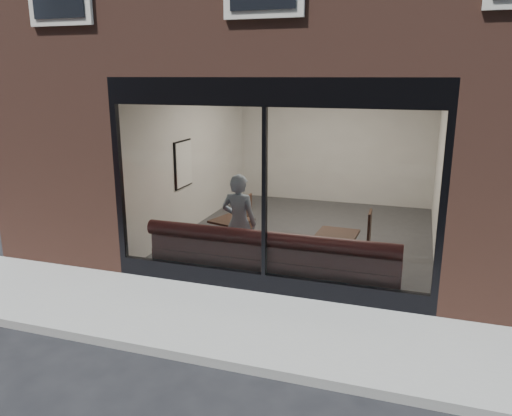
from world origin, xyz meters
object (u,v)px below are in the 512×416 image
(person, at_px, (239,223))
(cafe_table_left, at_px, (231,221))
(cafe_chair_left, at_px, (239,230))
(cafe_table_right, at_px, (337,234))
(cafe_chair_right, at_px, (357,249))
(banquette, at_px, (272,269))

(person, xyz_separation_m, cafe_table_left, (-0.29, 0.40, -0.10))
(cafe_table_left, distance_m, cafe_chair_left, 1.18)
(cafe_table_right, relative_size, cafe_chair_right, 1.51)
(banquette, height_order, cafe_table_right, cafe_table_right)
(cafe_table_left, bearing_deg, cafe_table_right, -5.43)
(cafe_table_left, relative_size, cafe_chair_left, 1.35)
(cafe_chair_left, relative_size, cafe_chair_right, 1.08)
(banquette, height_order, cafe_chair_right, banquette)
(cafe_table_right, bearing_deg, cafe_chair_left, 150.42)
(cafe_table_left, distance_m, cafe_chair_right, 2.29)
(cafe_chair_left, height_order, cafe_chair_right, cafe_chair_left)
(banquette, height_order, cafe_chair_left, banquette)
(banquette, height_order, cafe_table_left, cafe_table_left)
(cafe_chair_right, bearing_deg, banquette, 47.09)
(cafe_table_left, height_order, cafe_chair_left, cafe_table_left)
(banquette, distance_m, person, 0.97)
(cafe_table_right, distance_m, cafe_chair_right, 0.97)
(cafe_table_right, bearing_deg, cafe_chair_right, 72.93)
(cafe_table_left, bearing_deg, person, -54.03)
(cafe_chair_left, bearing_deg, person, 108.11)
(person, bearing_deg, cafe_chair_left, -66.14)
(person, height_order, cafe_chair_right, person)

